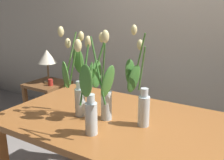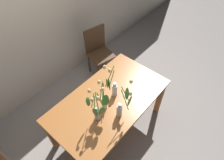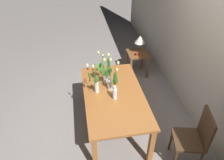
# 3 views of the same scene
# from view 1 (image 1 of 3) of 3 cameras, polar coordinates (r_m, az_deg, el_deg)

# --- Properties ---
(room_wall_rear) EXTENTS (9.00, 0.10, 2.70)m
(room_wall_rear) POSITION_cam_1_polar(r_m,az_deg,el_deg) (2.80, 18.25, 14.01)
(room_wall_rear) COLOR beige
(room_wall_rear) RESTS_ON ground
(dining_table) EXTENTS (1.60, 0.90, 0.74)m
(dining_table) POSITION_cam_1_polar(r_m,az_deg,el_deg) (1.61, 3.56, -12.22)
(dining_table) COLOR #A3602D
(dining_table) RESTS_ON ground
(tulip_vase_0) EXTENTS (0.18, 0.12, 0.58)m
(tulip_vase_0) POSITION_cam_1_polar(r_m,az_deg,el_deg) (1.47, 6.45, -3.65)
(tulip_vase_0) COLOR silver
(tulip_vase_0) RESTS_ON dining_table
(tulip_vase_1) EXTENTS (0.19, 0.17, 0.57)m
(tulip_vase_1) POSITION_cam_1_polar(r_m,az_deg,el_deg) (1.31, -4.44, -5.49)
(tulip_vase_1) COLOR silver
(tulip_vase_1) RESTS_ON dining_table
(tulip_vase_2) EXTENTS (0.14, 0.22, 0.57)m
(tulip_vase_2) POSITION_cam_1_polar(r_m,az_deg,el_deg) (1.58, -8.17, -1.18)
(tulip_vase_2) COLOR silver
(tulip_vase_2) RESTS_ON dining_table
(tulip_vase_3) EXTENTS (0.15, 0.19, 0.53)m
(tulip_vase_3) POSITION_cam_1_polar(r_m,az_deg,el_deg) (1.52, -2.61, -2.09)
(tulip_vase_3) COLOR silver
(tulip_vase_3) RESTS_ON dining_table
(side_table) EXTENTS (0.44, 0.44, 0.55)m
(side_table) POSITION_cam_1_polar(r_m,az_deg,el_deg) (3.14, -14.34, -2.68)
(side_table) COLOR brown
(side_table) RESTS_ON ground
(table_lamp) EXTENTS (0.22, 0.22, 0.40)m
(table_lamp) POSITION_cam_1_polar(r_m,az_deg,el_deg) (3.04, -14.56, 5.00)
(table_lamp) COLOR olive
(table_lamp) RESTS_ON side_table
(pillar_candle) EXTENTS (0.06, 0.06, 0.07)m
(pillar_candle) POSITION_cam_1_polar(r_m,az_deg,el_deg) (2.98, -13.81, -0.52)
(pillar_candle) COLOR #B72D23
(pillar_candle) RESTS_ON side_table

